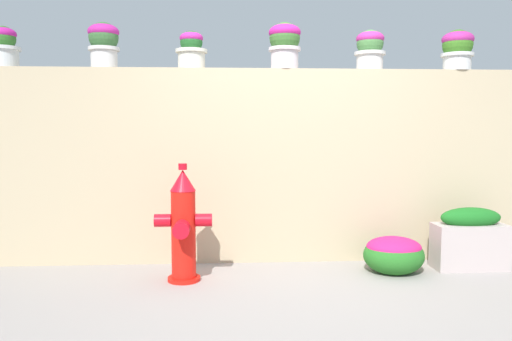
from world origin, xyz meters
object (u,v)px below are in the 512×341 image
object	(u,v)px
potted_plant_4	(370,48)
potted_plant_5	(458,48)
potted_plant_3	(285,42)
potted_plant_1	(104,42)
flower_bush_left	(394,253)
fire_hydrant	(183,227)
planter_box	(470,239)
potted_plant_0	(3,46)
potted_plant_2	(191,49)

from	to	relation	value
potted_plant_4	potted_plant_5	xyz separation A→B (m)	(0.82, -0.07, 0.00)
potted_plant_3	potted_plant_5	bearing A→B (deg)	-0.35
potted_plant_1	potted_plant_4	size ratio (longest dim) A/B	1.10
potted_plant_4	flower_bush_left	world-z (taller)	potted_plant_4
fire_hydrant	planter_box	bearing A→B (deg)	4.75
potted_plant_3	flower_bush_left	size ratio (longest dim) A/B	0.82
potted_plant_0	potted_plant_2	bearing A→B (deg)	0.69
potted_plant_2	potted_plant_5	distance (m)	2.49
fire_hydrant	flower_bush_left	bearing A→B (deg)	4.43
potted_plant_4	flower_bush_left	distance (m)	1.91
potted_plant_5	flower_bush_left	distance (m)	2.03
potted_plant_5	potted_plant_1	bearing A→B (deg)	178.94
potted_plant_1	flower_bush_left	size ratio (longest dim) A/B	0.80
potted_plant_5	potted_plant_2	bearing A→B (deg)	178.87
potted_plant_1	flower_bush_left	bearing A→B (deg)	-12.09
potted_plant_0	potted_plant_5	size ratio (longest dim) A/B	0.97
potted_plant_3	planter_box	world-z (taller)	potted_plant_3
potted_plant_3	potted_plant_4	size ratio (longest dim) A/B	1.12
potted_plant_4	flower_bush_left	xyz separation A→B (m)	(0.08, -0.56, -1.83)
potted_plant_3	potted_plant_5	world-z (taller)	potted_plant_3
potted_plant_5	planter_box	size ratio (longest dim) A/B	0.60
potted_plant_1	planter_box	distance (m)	3.74
potted_plant_3	fire_hydrant	bearing A→B (deg)	-144.60
potted_plant_3	planter_box	bearing A→B (deg)	-14.89
planter_box	potted_plant_2	bearing A→B (deg)	169.29
potted_plant_5	flower_bush_left	bearing A→B (deg)	-146.40
potted_plant_2	planter_box	xyz separation A→B (m)	(2.47, -0.47, -1.71)
potted_plant_2	planter_box	world-z (taller)	potted_plant_2
flower_bush_left	potted_plant_3	bearing A→B (deg)	151.11
potted_plant_5	fire_hydrant	size ratio (longest dim) A/B	0.39
potted_plant_0	flower_bush_left	xyz separation A→B (m)	(3.43, -0.52, -1.81)
fire_hydrant	flower_bush_left	world-z (taller)	fire_hydrant
potted_plant_0	flower_bush_left	bearing A→B (deg)	-8.54
flower_bush_left	potted_plant_2	bearing A→B (deg)	163.05
potted_plant_3	potted_plant_2	bearing A→B (deg)	177.38
potted_plant_3	flower_bush_left	distance (m)	2.13
flower_bush_left	planter_box	distance (m)	0.72
fire_hydrant	potted_plant_3	bearing A→B (deg)	35.40
potted_plant_1	fire_hydrant	world-z (taller)	potted_plant_1
potted_plant_5	fire_hydrant	xyz separation A→B (m)	(-2.53, -0.63, -1.55)
potted_plant_1	fire_hydrant	xyz separation A→B (m)	(0.76, -0.69, -1.59)
flower_bush_left	fire_hydrant	bearing A→B (deg)	-175.57
fire_hydrant	potted_plant_2	bearing A→B (deg)	86.98
potted_plant_2	potted_plant_4	bearing A→B (deg)	0.70
potted_plant_0	potted_plant_1	xyz separation A→B (m)	(0.88, 0.03, 0.05)
potted_plant_2	potted_plant_5	bearing A→B (deg)	-1.13
potted_plant_5	potted_plant_4	bearing A→B (deg)	175.12
potted_plant_2	potted_plant_1	bearing A→B (deg)	179.18
potted_plant_0	potted_plant_5	world-z (taller)	potted_plant_5
potted_plant_1	potted_plant_4	world-z (taller)	potted_plant_1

